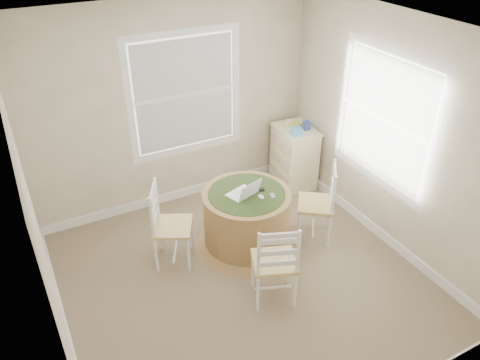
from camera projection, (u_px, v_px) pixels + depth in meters
room at (251, 164)px, 4.51m from camera, size 3.64×3.64×2.64m
round_table at (247, 217)px, 5.31m from camera, size 1.17×1.17×0.71m
chair_left at (173, 226)px, 5.02m from camera, size 0.55×0.56×0.95m
chair_near at (274, 261)px, 4.55m from camera, size 0.54×0.53×0.95m
chair_right at (316, 204)px, 5.38m from camera, size 0.57×0.58×0.95m
laptop at (244, 193)px, 5.10m from camera, size 0.38×0.35×0.22m
mouse at (261, 197)px, 5.07m from camera, size 0.08×0.10×0.03m
phone at (272, 196)px, 5.10m from camera, size 0.07×0.10×0.02m
keys at (262, 190)px, 5.19m from camera, size 0.07×0.06×0.02m
corner_chest at (294, 156)px, 6.44m from camera, size 0.53×0.67×0.84m
tissue_box at (296, 132)px, 6.03m from camera, size 0.13×0.13×0.10m
box_yellow at (295, 124)px, 6.26m from camera, size 0.16×0.11×0.06m
box_blue at (307, 125)px, 6.17m from camera, size 0.09×0.09×0.12m
cup_cream at (288, 122)px, 6.28m from camera, size 0.07×0.07×0.09m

